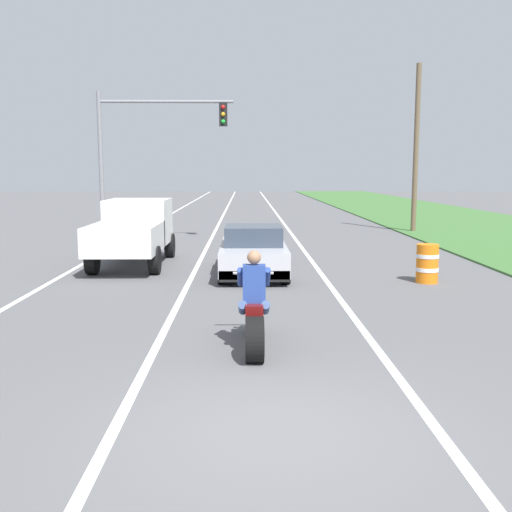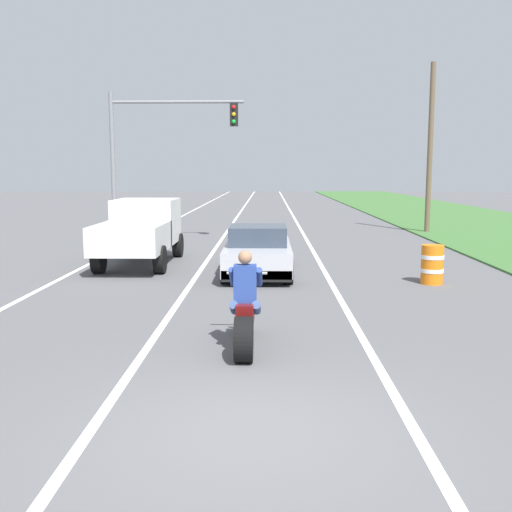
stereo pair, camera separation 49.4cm
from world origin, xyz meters
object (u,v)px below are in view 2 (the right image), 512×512
object	(u,v)px
pickup_truck_left_lane_white	(141,229)
traffic_light_mast_near	(155,142)
motorcycle_with_rider	(245,314)
sports_car_silver	(258,252)
construction_barrel_nearest	(432,264)

from	to	relation	value
pickup_truck_left_lane_white	traffic_light_mast_near	xyz separation A→B (m)	(-0.67, 6.10, 2.94)
motorcycle_with_rider	sports_car_silver	bearing A→B (deg)	89.34
motorcycle_with_rider	construction_barrel_nearest	size ratio (longest dim) A/B	2.21
construction_barrel_nearest	traffic_light_mast_near	bearing A→B (deg)	133.94
motorcycle_with_rider	traffic_light_mast_near	size ratio (longest dim) A/B	0.37
motorcycle_with_rider	sports_car_silver	distance (m)	7.21
motorcycle_with_rider	pickup_truck_left_lane_white	distance (m)	9.49
traffic_light_mast_near	motorcycle_with_rider	bearing A→B (deg)	-74.20
sports_car_silver	construction_barrel_nearest	world-z (taller)	sports_car_silver
traffic_light_mast_near	construction_barrel_nearest	bearing A→B (deg)	-46.06
motorcycle_with_rider	construction_barrel_nearest	bearing A→B (deg)	51.77
traffic_light_mast_near	construction_barrel_nearest	distance (m)	13.13
sports_car_silver	traffic_light_mast_near	size ratio (longest dim) A/B	0.72
pickup_truck_left_lane_white	sports_car_silver	bearing A→B (deg)	-23.57
motorcycle_with_rider	traffic_light_mast_near	world-z (taller)	traffic_light_mast_near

